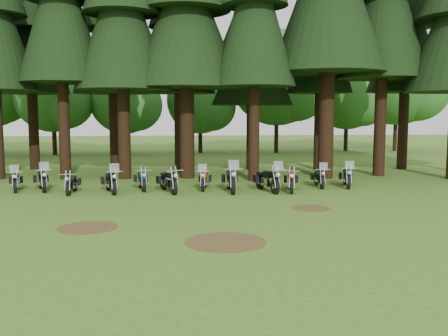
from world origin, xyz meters
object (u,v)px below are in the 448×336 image
(motorcycle_4, at_px, (142,180))
(motorcycle_6, at_px, (204,180))
(motorcycle_8, at_px, (267,181))
(motorcycle_10, at_px, (319,178))
(motorcycle_1, at_px, (42,180))
(motorcycle_0, at_px, (16,181))
(motorcycle_11, at_px, (347,178))
(motorcycle_3, at_px, (111,182))
(motorcycle_9, at_px, (291,181))
(motorcycle_5, at_px, (168,182))
(motorcycle_2, at_px, (71,184))
(motorcycle_7, at_px, (231,180))

(motorcycle_4, xyz_separation_m, motorcycle_6, (2.80, -0.10, -0.00))
(motorcycle_8, bearing_deg, motorcycle_10, 7.94)
(motorcycle_1, relative_size, motorcycle_8, 0.93)
(motorcycle_0, relative_size, motorcycle_1, 0.93)
(motorcycle_0, bearing_deg, motorcycle_6, -17.74)
(motorcycle_11, bearing_deg, motorcycle_3, -163.46)
(motorcycle_0, distance_m, motorcycle_8, 11.15)
(motorcycle_1, relative_size, motorcycle_9, 1.00)
(motorcycle_5, xyz_separation_m, motorcycle_9, (5.40, -0.13, -0.02))
(motorcycle_1, distance_m, motorcycle_9, 11.08)
(motorcycle_2, bearing_deg, motorcycle_9, -2.60)
(motorcycle_2, relative_size, motorcycle_8, 0.86)
(motorcycle_8, bearing_deg, motorcycle_6, 146.18)
(motorcycle_2, relative_size, motorcycle_9, 0.92)
(motorcycle_6, xyz_separation_m, motorcycle_8, (2.74, -0.90, 0.07))
(motorcycle_3, distance_m, motorcycle_9, 7.89)
(motorcycle_3, bearing_deg, motorcycle_10, -12.14)
(motorcycle_5, bearing_deg, motorcycle_10, -10.36)
(motorcycle_2, height_order, motorcycle_3, motorcycle_3)
(motorcycle_5, bearing_deg, motorcycle_9, -19.80)
(motorcycle_10, bearing_deg, motorcycle_5, -167.33)
(motorcycle_6, height_order, motorcycle_8, motorcycle_8)
(motorcycle_5, xyz_separation_m, motorcycle_7, (2.73, -0.02, 0.04))
(motorcycle_7, bearing_deg, motorcycle_6, 145.42)
(motorcycle_1, bearing_deg, motorcycle_11, -21.16)
(motorcycle_2, distance_m, motorcycle_10, 11.15)
(motorcycle_9, bearing_deg, motorcycle_10, 46.66)
(motorcycle_0, height_order, motorcycle_3, motorcycle_3)
(motorcycle_1, distance_m, motorcycle_10, 12.59)
(motorcycle_0, distance_m, motorcycle_4, 5.56)
(motorcycle_9, bearing_deg, motorcycle_11, 31.61)
(motorcycle_7, relative_size, motorcycle_9, 1.12)
(motorcycle_2, relative_size, motorcycle_6, 0.98)
(motorcycle_4, height_order, motorcycle_9, motorcycle_9)
(motorcycle_7, bearing_deg, motorcycle_4, 166.89)
(motorcycle_4, bearing_deg, motorcycle_1, 167.37)
(motorcycle_1, bearing_deg, motorcycle_6, -22.84)
(motorcycle_1, height_order, motorcycle_10, motorcycle_1)
(motorcycle_0, relative_size, motorcycle_8, 0.87)
(motorcycle_8, distance_m, motorcycle_10, 2.87)
(motorcycle_3, distance_m, motorcycle_4, 1.47)
(motorcycle_1, relative_size, motorcycle_6, 1.06)
(motorcycle_3, xyz_separation_m, motorcycle_11, (10.75, 0.83, -0.02))
(motorcycle_10, bearing_deg, motorcycle_4, -174.49)
(motorcycle_3, relative_size, motorcycle_6, 1.08)
(motorcycle_6, bearing_deg, motorcycle_3, -164.48)
(motorcycle_6, bearing_deg, motorcycle_1, -175.11)
(motorcycle_1, xyz_separation_m, motorcycle_5, (5.63, -0.98, 0.01))
(motorcycle_5, xyz_separation_m, motorcycle_11, (8.26, 0.94, -0.02))
(motorcycle_1, height_order, motorcycle_4, motorcycle_1)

